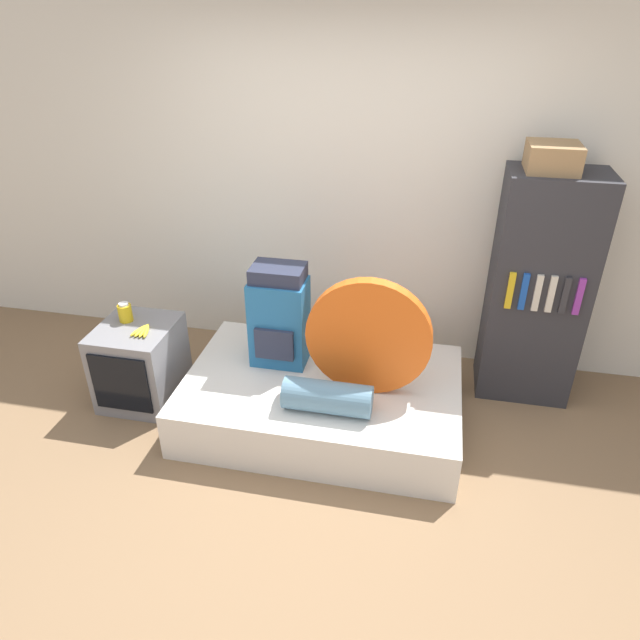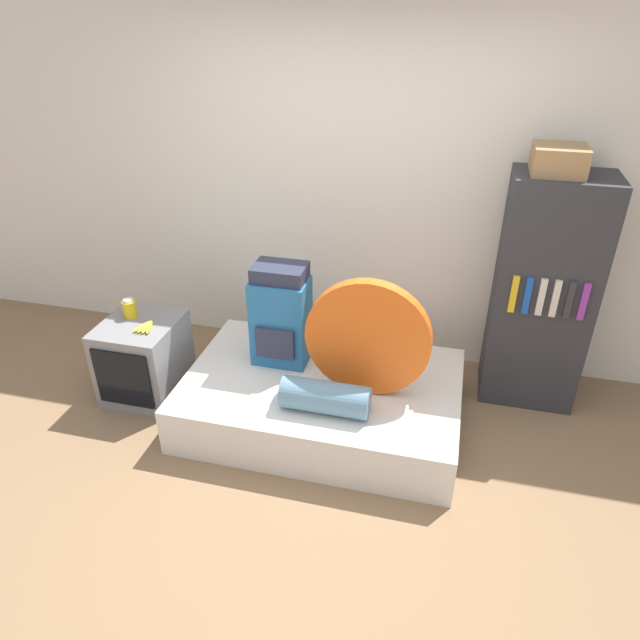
# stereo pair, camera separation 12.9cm
# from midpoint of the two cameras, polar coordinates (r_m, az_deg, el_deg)

# --- Properties ---
(ground_plane) EXTENTS (16.00, 16.00, 0.00)m
(ground_plane) POSITION_cam_midpoint_polar(r_m,az_deg,el_deg) (3.46, -2.95, -17.90)
(ground_plane) COLOR #846647
(wall_back) EXTENTS (8.00, 0.05, 2.60)m
(wall_back) POSITION_cam_midpoint_polar(r_m,az_deg,el_deg) (4.26, 2.66, 12.60)
(wall_back) COLOR silver
(wall_back) RESTS_ON ground_plane
(bed) EXTENTS (1.82, 1.19, 0.33)m
(bed) POSITION_cam_midpoint_polar(r_m,az_deg,el_deg) (3.91, -0.74, -7.90)
(bed) COLOR silver
(bed) RESTS_ON ground_plane
(backpack) EXTENTS (0.37, 0.30, 0.71)m
(backpack) POSITION_cam_midpoint_polar(r_m,az_deg,el_deg) (3.83, -5.06, 0.32)
(backpack) COLOR #23669E
(backpack) RESTS_ON bed
(tent_bag) EXTENTS (0.78, 0.08, 0.78)m
(tent_bag) POSITION_cam_midpoint_polar(r_m,az_deg,el_deg) (3.51, 3.82, -1.75)
(tent_bag) COLOR #E05B19
(tent_bag) RESTS_ON bed
(sleeping_roll) EXTENTS (0.54, 0.20, 0.20)m
(sleeping_roll) POSITION_cam_midpoint_polar(r_m,az_deg,el_deg) (3.48, -0.31, -7.73)
(sleeping_roll) COLOR #5B849E
(sleeping_roll) RESTS_ON bed
(television) EXTENTS (0.51, 0.56, 0.59)m
(television) POSITION_cam_midpoint_polar(r_m,az_deg,el_deg) (4.25, -18.36, -4.11)
(television) COLOR gray
(television) RESTS_ON ground_plane
(canister) EXTENTS (0.09, 0.09, 0.14)m
(canister) POSITION_cam_midpoint_polar(r_m,az_deg,el_deg) (4.17, -19.75, 0.71)
(canister) COLOR gold
(canister) RESTS_ON television
(banana_bunch) EXTENTS (0.13, 0.17, 0.03)m
(banana_bunch) POSITION_cam_midpoint_polar(r_m,az_deg,el_deg) (4.01, -18.17, -1.01)
(banana_bunch) COLOR yellow
(banana_bunch) RESTS_ON television
(bookshelf) EXTENTS (0.63, 0.46, 1.62)m
(bookshelf) POSITION_cam_midpoint_polar(r_m,az_deg,el_deg) (4.13, 20.09, 2.85)
(bookshelf) COLOR #2D2D33
(bookshelf) RESTS_ON ground_plane
(cardboard_box) EXTENTS (0.31, 0.31, 0.17)m
(cardboard_box) POSITION_cam_midpoint_polar(r_m,az_deg,el_deg) (3.83, 21.34, 14.92)
(cardboard_box) COLOR #99754C
(cardboard_box) RESTS_ON bookshelf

